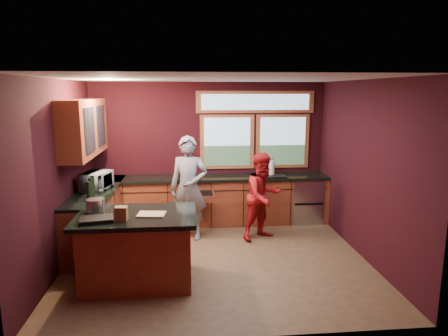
{
  "coord_description": "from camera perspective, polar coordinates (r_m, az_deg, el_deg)",
  "views": [
    {
      "loc": [
        -0.41,
        -5.71,
        2.53
      ],
      "look_at": [
        0.14,
        0.4,
        1.34
      ],
      "focal_mm": 32.0,
      "sensor_mm": 36.0,
      "label": 1
    }
  ],
  "objects": [
    {
      "name": "island",
      "position": [
        5.52,
        -12.22,
        -11.1
      ],
      "size": [
        1.55,
        1.05,
        0.95
      ],
      "color": "#612717",
      "rests_on": "floor"
    },
    {
      "name": "cutting_board",
      "position": [
        5.3,
        -10.33,
        -6.53
      ],
      "size": [
        0.38,
        0.29,
        0.02
      ],
      "primitive_type": "cube",
      "rotation": [
        0.0,
        0.0,
        -0.12
      ],
      "color": "tan",
      "rests_on": "island"
    },
    {
      "name": "stock_pot",
      "position": [
        5.58,
        -17.9,
        -5.13
      ],
      "size": [
        0.24,
        0.24,
        0.18
      ],
      "primitive_type": "cylinder",
      "color": "silver",
      "rests_on": "island"
    },
    {
      "name": "person_red",
      "position": [
        6.89,
        5.62,
        -4.03
      ],
      "size": [
        0.92,
        0.86,
        1.51
      ],
      "primitive_type": "imported",
      "rotation": [
        0.0,
        0.0,
        0.51
      ],
      "color": "#A81317",
      "rests_on": "floor"
    },
    {
      "name": "room_shell",
      "position": [
        6.08,
        -6.91,
        3.97
      ],
      "size": [
        4.52,
        4.02,
        2.71
      ],
      "color": "black",
      "rests_on": "ground"
    },
    {
      "name": "microwave",
      "position": [
        6.86,
        -17.78,
        -1.78
      ],
      "size": [
        0.49,
        0.62,
        0.3
      ],
      "primitive_type": "imported",
      "rotation": [
        0.0,
        0.0,
        1.32
      ],
      "color": "#999999",
      "rests_on": "left_counter"
    },
    {
      "name": "floor",
      "position": [
        6.26,
        -1.0,
        -12.88
      ],
      "size": [
        4.5,
        4.5,
        0.0
      ],
      "primitive_type": "plane",
      "color": "brown",
      "rests_on": "ground"
    },
    {
      "name": "black_tray",
      "position": [
        5.2,
        -17.73,
        -7.02
      ],
      "size": [
        0.45,
        0.36,
        0.05
      ],
      "primitive_type": "cube",
      "rotation": [
        0.0,
        0.0,
        0.21
      ],
      "color": "black",
      "rests_on": "island"
    },
    {
      "name": "person_grey",
      "position": [
        6.86,
        -5.07,
        -2.87
      ],
      "size": [
        0.73,
        0.57,
        1.79
      ],
      "primitive_type": "imported",
      "rotation": [
        0.0,
        0.0,
        -0.23
      ],
      "color": "slate",
      "rests_on": "floor"
    },
    {
      "name": "potted_plant",
      "position": [
        7.75,
        6.1,
        0.31
      ],
      "size": [
        0.32,
        0.28,
        0.35
      ],
      "primitive_type": "imported",
      "color": "#999999",
      "rests_on": "back_counter"
    },
    {
      "name": "paper_towel",
      "position": [
        7.72,
        6.78,
        -0.02
      ],
      "size": [
        0.12,
        0.12,
        0.28
      ],
      "primitive_type": "cylinder",
      "color": "silver",
      "rests_on": "back_counter"
    },
    {
      "name": "paper_bag",
      "position": [
        5.13,
        -14.47,
        -6.35
      ],
      "size": [
        0.16,
        0.13,
        0.18
      ],
      "primitive_type": "cube",
      "rotation": [
        0.0,
        0.0,
        -0.07
      ],
      "color": "brown",
      "rests_on": "island"
    },
    {
      "name": "left_counter",
      "position": [
        7.05,
        -17.67,
        -6.6
      ],
      "size": [
        0.64,
        2.3,
        0.93
      ],
      "color": "#612717",
      "rests_on": "floor"
    },
    {
      "name": "back_counter",
      "position": [
        7.72,
        -0.46,
        -4.57
      ],
      "size": [
        4.5,
        0.64,
        0.93
      ],
      "color": "#612717",
      "rests_on": "floor"
    }
  ]
}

